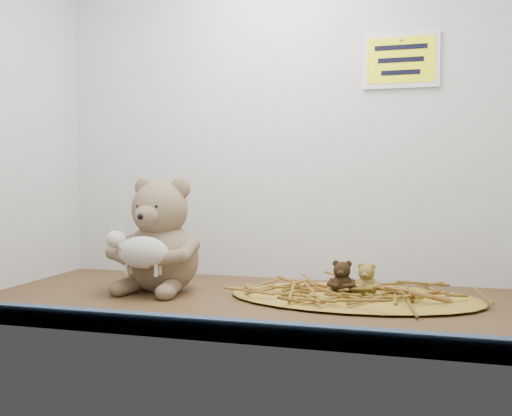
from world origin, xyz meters
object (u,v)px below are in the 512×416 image
(mini_teddy_tan, at_px, (366,278))
(main_teddy, at_px, (161,234))
(toy_lamb, at_px, (143,252))
(mini_teddy_brown, at_px, (342,277))

(mini_teddy_tan, bearing_deg, main_teddy, -169.83)
(toy_lamb, distance_m, mini_teddy_tan, 0.49)
(main_teddy, distance_m, mini_teddy_tan, 0.48)
(main_teddy, distance_m, mini_teddy_brown, 0.43)
(main_teddy, xyz_separation_m, mini_teddy_brown, (0.42, 0.02, -0.08))
(main_teddy, relative_size, toy_lamb, 1.74)
(mini_teddy_brown, bearing_deg, mini_teddy_tan, 10.10)
(main_teddy, bearing_deg, mini_teddy_tan, 7.63)
(main_teddy, distance_m, toy_lamb, 0.10)
(mini_teddy_tan, distance_m, mini_teddy_brown, 0.05)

